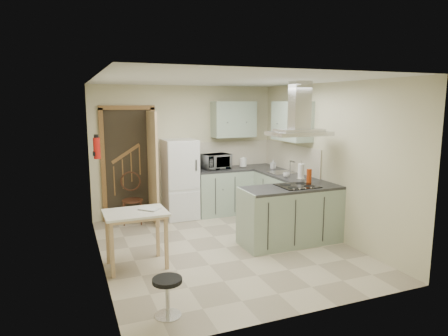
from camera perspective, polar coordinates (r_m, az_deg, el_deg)
name	(u,v)px	position (r m, az deg, el deg)	size (l,w,h in m)	color
floor	(226,247)	(6.20, 0.25, -11.27)	(4.20, 4.20, 0.00)	beige
ceiling	(226,80)	(5.81, 0.26, 12.46)	(4.20, 4.20, 0.00)	silver
back_wall	(185,151)	(7.85, -5.53, 2.49)	(3.60, 3.60, 0.00)	beige
left_wall	(99,175)	(5.47, -17.49, -0.94)	(4.20, 4.20, 0.00)	beige
right_wall	(327,160)	(6.76, 14.54, 1.11)	(4.20, 4.20, 0.00)	beige
doorway	(129,164)	(7.61, -13.41, 0.54)	(1.10, 0.12, 2.10)	brown
fridge	(180,179)	(7.58, -6.28, -1.59)	(0.60, 0.60, 1.50)	white
counter_back	(222,191)	(7.91, -0.23, -3.29)	(1.08, 0.60, 0.90)	#9EB2A0
counter_right	(276,194)	(7.67, 7.50, -3.77)	(0.60, 1.95, 0.90)	#9EB2A0
splashback	(231,153)	(8.17, 0.98, 2.10)	(1.68, 0.02, 0.50)	beige
wall_cabinet_back	(234,119)	(7.95, 1.39, 6.96)	(0.85, 0.35, 0.70)	#9EB2A0
wall_cabinet_right	(292,121)	(7.31, 9.66, 6.61)	(0.35, 0.90, 0.70)	#9EB2A0
peninsula	(291,215)	(6.35, 9.53, -6.63)	(1.55, 0.65, 0.90)	#9EB2A0
hob	(297,186)	(6.29, 10.42, -2.52)	(0.58, 0.50, 0.01)	black
extractor_hood	(299,133)	(6.18, 10.64, 4.88)	(0.90, 0.55, 0.10)	silver
sink	(282,172)	(7.43, 8.23, -0.64)	(0.45, 0.40, 0.01)	silver
fire_extinguisher	(97,148)	(6.33, -17.71, 2.70)	(0.10, 0.10, 0.32)	#B2140F
drop_leaf_table	(136,239)	(5.54, -12.41, -9.90)	(0.81, 0.61, 0.76)	tan
bentwood_chair	(133,200)	(7.46, -12.94, -4.54)	(0.38, 0.38, 0.85)	#481D18
stool	(168,297)	(4.36, -8.06, -17.78)	(0.31, 0.31, 0.41)	black
microwave	(216,161)	(7.77, -1.12, 0.94)	(0.52, 0.35, 0.29)	black
kettle	(243,162)	(7.95, 2.75, 0.82)	(0.14, 0.14, 0.21)	white
cereal_box	(227,161)	(7.93, 0.50, 0.99)	(0.07, 0.17, 0.26)	#F0501C
soap_bottle	(273,164)	(7.87, 7.03, 0.55)	(0.08, 0.08, 0.17)	silver
paper_towel	(301,171)	(6.87, 10.96, -0.44)	(0.11, 0.11, 0.27)	white
cup	(286,175)	(6.97, 8.90, -1.00)	(0.11, 0.11, 0.09)	silver
red_bottle	(309,176)	(6.55, 12.06, -1.15)	(0.08, 0.08, 0.23)	#BF3E10
book	(145,207)	(5.40, -11.16, -5.49)	(0.19, 0.26, 0.11)	maroon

